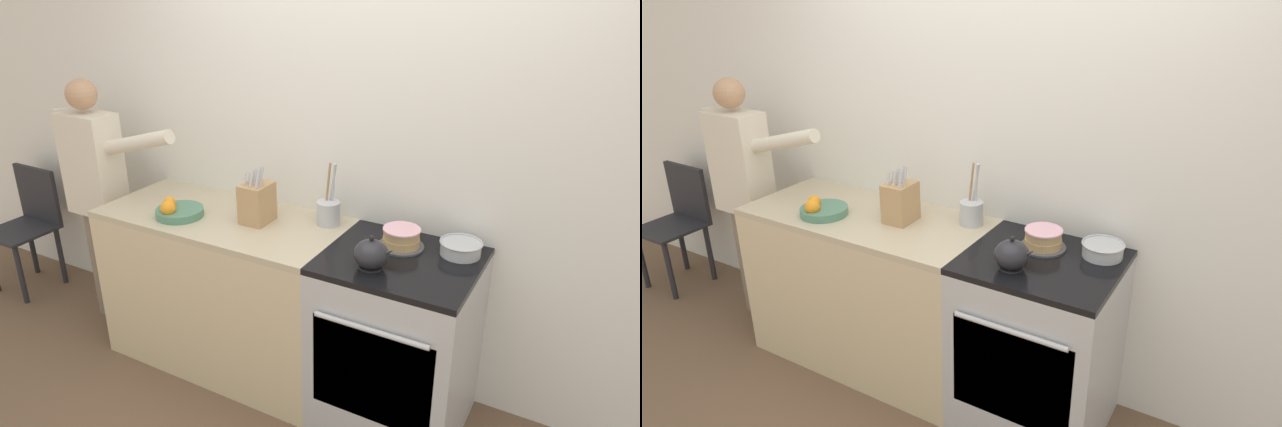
% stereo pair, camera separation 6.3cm
% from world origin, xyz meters
% --- Properties ---
extents(wall_back, '(8.00, 0.04, 2.60)m').
position_xyz_m(wall_back, '(0.00, 0.64, 1.30)').
color(wall_back, silver).
rests_on(wall_back, ground_plane).
extents(counter_cabinet, '(1.35, 0.62, 0.91)m').
position_xyz_m(counter_cabinet, '(-0.69, 0.31, 0.46)').
color(counter_cabinet, beige).
rests_on(counter_cabinet, ground_plane).
extents(stove_range, '(0.70, 0.65, 0.91)m').
position_xyz_m(stove_range, '(0.34, 0.31, 0.46)').
color(stove_range, '#B7BABF').
rests_on(stove_range, ground_plane).
extents(layer_cake, '(0.22, 0.22, 0.10)m').
position_xyz_m(layer_cake, '(0.29, 0.42, 0.96)').
color(layer_cake, '#4C4C51').
rests_on(layer_cake, stove_range).
extents(tea_kettle, '(0.19, 0.16, 0.16)m').
position_xyz_m(tea_kettle, '(0.25, 0.16, 0.98)').
color(tea_kettle, '#232328').
rests_on(tea_kettle, stove_range).
extents(mixing_bowl, '(0.20, 0.20, 0.07)m').
position_xyz_m(mixing_bowl, '(0.56, 0.47, 0.95)').
color(mixing_bowl, '#B7BABF').
rests_on(mixing_bowl, stove_range).
extents(knife_block, '(0.14, 0.17, 0.30)m').
position_xyz_m(knife_block, '(-0.47, 0.34, 1.02)').
color(knife_block, tan).
rests_on(knife_block, counter_cabinet).
extents(utensil_crock, '(0.12, 0.12, 0.33)m').
position_xyz_m(utensil_crock, '(-0.13, 0.49, 0.98)').
color(utensil_crock, '#B7BABF').
rests_on(utensil_crock, counter_cabinet).
extents(fruit_bowl, '(0.25, 0.25, 0.10)m').
position_xyz_m(fruit_bowl, '(-0.89, 0.19, 0.94)').
color(fruit_bowl, '#4C7F66').
rests_on(fruit_bowl, counter_cabinet).
extents(person_baker, '(0.91, 0.20, 1.56)m').
position_xyz_m(person_baker, '(-1.64, 0.30, 0.93)').
color(person_baker, '#7A6B5B').
rests_on(person_baker, ground_plane).
extents(dining_chair, '(0.40, 0.40, 0.86)m').
position_xyz_m(dining_chair, '(-2.45, 0.35, 0.50)').
color(dining_chair, '#232328').
rests_on(dining_chair, ground_plane).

